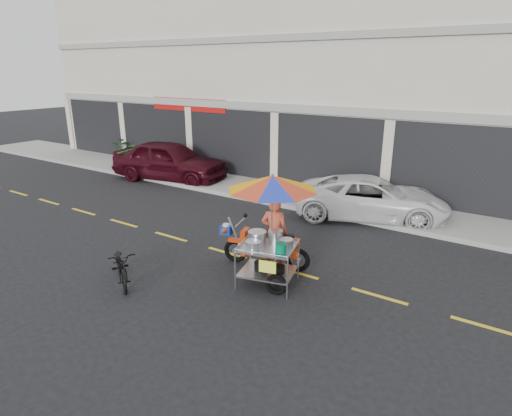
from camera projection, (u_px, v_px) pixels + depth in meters
The scene contains 10 objects.
ground at pixel (295, 272), 10.01m from camera, with size 90.00×90.00×0.00m, color black.
sidewalk at pixel (374, 208), 14.34m from camera, with size 45.00×3.00×0.15m, color gray.
shophouse_block at pixel (506, 77), 15.59m from camera, with size 36.00×8.11×10.40m.
centerline at pixel (295, 272), 10.01m from camera, with size 42.00×0.10×0.01m, color gold.
maroon_sedan at pixel (170, 161), 17.98m from camera, with size 1.97×4.91×1.67m, color #320710.
white_pickup at pixel (371, 198), 13.45m from camera, with size 2.17×4.71×1.31m, color white.
plant_tall at pixel (123, 148), 21.43m from camera, with size 1.00×0.87×1.11m, color #1E521F.
plant_short at pixel (132, 154), 20.38m from camera, with size 0.53×0.53×0.95m, color #1E521F.
near_bicycle at pixel (121, 265), 9.40m from camera, with size 0.56×1.60×0.84m, color black.
food_vendor_rig at pixel (271, 212), 9.29m from camera, with size 2.84×2.33×2.52m.
Camera 1 is at (4.23, -8.04, 4.56)m, focal length 30.00 mm.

